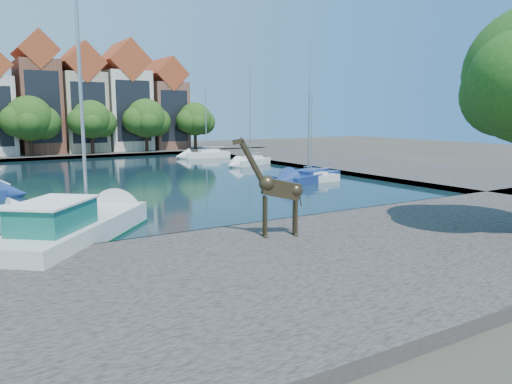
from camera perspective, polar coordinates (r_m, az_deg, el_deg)
The scene contains 19 objects.
ground at distance 27.66m, azimuth 3.40°, elevation -3.98°, with size 160.00×160.00×0.00m, color #38332B.
water_basin at distance 48.96m, azimuth -12.97°, elevation 1.55°, with size 38.00×50.00×0.08m, color black.
near_quay at distance 22.42m, azimuth 13.82°, elevation -6.68°, with size 50.00×14.00×0.50m, color #514946.
far_quay at distance 79.77m, azimuth -20.47°, elevation 4.17°, with size 60.00×16.00×0.50m, color #514946.
right_quay at distance 61.62m, azimuth 9.61°, elevation 3.34°, with size 14.00×52.00×0.50m, color #514946.
townhouse_center at distance 78.88m, azimuth -23.68°, elevation 9.84°, with size 5.44×9.18×16.93m.
townhouse_east_inner at distance 79.97m, azimuth -19.34°, elevation 9.61°, with size 5.94×9.18×15.79m.
townhouse_east_mid at distance 81.65m, azimuth -14.84°, elevation 10.06°, with size 6.43×9.18×16.65m.
townhouse_east_end at distance 83.78m, azimuth -10.50°, elevation 9.49°, with size 5.44×9.18×14.43m.
far_tree_mid_west at distance 73.16m, azimuth -24.38°, elevation 7.51°, with size 7.80×6.00×8.00m.
far_tree_mid_east at distance 74.63m, azimuth -18.23°, elevation 7.75°, with size 7.02×5.40×7.52m.
far_tree_east at distance 76.92m, azimuth -12.38°, elevation 8.09°, with size 7.54×5.80×7.84m.
far_tree_far_east at distance 79.94m, azimuth -6.92°, elevation 8.14°, with size 6.76×5.20×7.36m.
giraffe_statue at distance 23.08m, azimuth 2.30°, elevation 0.41°, with size 3.13×1.42×4.60m.
motorsailer at distance 24.75m, azimuth -20.35°, elevation -3.72°, with size 9.12×10.03×11.94m.
sailboat_right_a at distance 45.04m, azimuth 6.27°, elevation 1.76°, with size 5.30×1.96×8.12m.
sailboat_right_b at distance 45.35m, azimuth 5.95°, elevation 1.93°, with size 7.90×5.08×12.41m.
sailboat_right_c at distance 59.45m, azimuth -0.67°, elevation 3.67°, with size 6.14×4.14×11.33m.
sailboat_right_d at distance 69.55m, azimuth -5.69°, elevation 4.43°, with size 6.39×2.73×9.48m.
Camera 1 is at (-15.54, -22.02, 6.22)m, focal length 35.00 mm.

